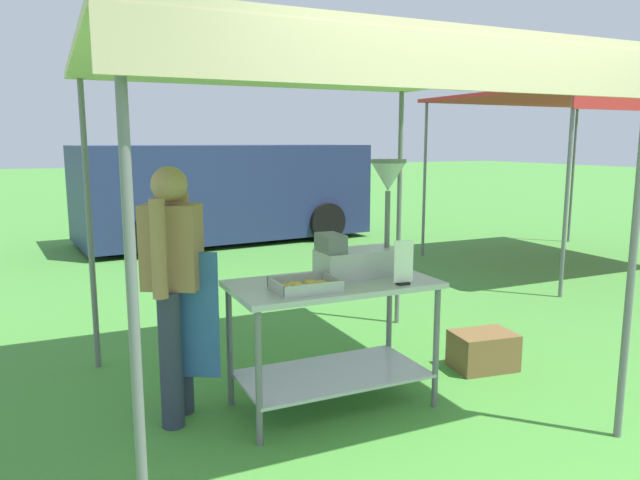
{
  "coord_description": "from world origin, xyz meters",
  "views": [
    {
      "loc": [
        -1.91,
        -2.24,
        1.75
      ],
      "look_at": [
        -0.27,
        1.33,
        1.1
      ],
      "focal_mm": 33.21,
      "sensor_mm": 36.0,
      "label": 1
    }
  ],
  "objects_px": {
    "donut_fryer": "(364,238)",
    "van_navy": "(225,191)",
    "donut_cart": "(333,317)",
    "stall_canopy": "(327,72)",
    "supply_crate": "(483,350)",
    "menu_sign": "(403,265)",
    "donut_tray": "(305,286)",
    "neighbour_tent": "(579,101)",
    "vendor": "(174,281)"
  },
  "relations": [
    {
      "from": "donut_fryer",
      "to": "menu_sign",
      "type": "relative_size",
      "value": 2.72
    },
    {
      "from": "stall_canopy",
      "to": "van_navy",
      "type": "distance_m",
      "value": 7.0
    },
    {
      "from": "menu_sign",
      "to": "supply_crate",
      "type": "height_order",
      "value": "menu_sign"
    },
    {
      "from": "stall_canopy",
      "to": "menu_sign",
      "type": "distance_m",
      "value": 1.31
    },
    {
      "from": "vendor",
      "to": "neighbour_tent",
      "type": "bearing_deg",
      "value": 22.52
    },
    {
      "from": "donut_cart",
      "to": "donut_fryer",
      "type": "height_order",
      "value": "donut_fryer"
    },
    {
      "from": "vendor",
      "to": "van_navy",
      "type": "xyz_separation_m",
      "value": [
        2.18,
        6.63,
        -0.03
      ]
    },
    {
      "from": "van_navy",
      "to": "donut_cart",
      "type": "bearing_deg",
      "value": -99.96
    },
    {
      "from": "donut_tray",
      "to": "van_navy",
      "type": "relative_size",
      "value": 0.08
    },
    {
      "from": "donut_tray",
      "to": "stall_canopy",
      "type": "bearing_deg",
      "value": 42.31
    },
    {
      "from": "donut_cart",
      "to": "supply_crate",
      "type": "bearing_deg",
      "value": 4.36
    },
    {
      "from": "stall_canopy",
      "to": "neighbour_tent",
      "type": "height_order",
      "value": "neighbour_tent"
    },
    {
      "from": "donut_fryer",
      "to": "van_navy",
      "type": "distance_m",
      "value": 6.85
    },
    {
      "from": "donut_fryer",
      "to": "menu_sign",
      "type": "xyz_separation_m",
      "value": [
        0.09,
        -0.34,
        -0.13
      ]
    },
    {
      "from": "donut_tray",
      "to": "menu_sign",
      "type": "relative_size",
      "value": 1.35
    },
    {
      "from": "menu_sign",
      "to": "vendor",
      "type": "distance_m",
      "value": 1.44
    },
    {
      "from": "supply_crate",
      "to": "donut_tray",
      "type": "bearing_deg",
      "value": -171.75
    },
    {
      "from": "donut_fryer",
      "to": "van_navy",
      "type": "xyz_separation_m",
      "value": [
        0.93,
        6.78,
        -0.23
      ]
    },
    {
      "from": "vendor",
      "to": "supply_crate",
      "type": "relative_size",
      "value": 3.16
    },
    {
      "from": "donut_cart",
      "to": "menu_sign",
      "type": "distance_m",
      "value": 0.58
    },
    {
      "from": "donut_fryer",
      "to": "van_navy",
      "type": "relative_size",
      "value": 0.15
    },
    {
      "from": "supply_crate",
      "to": "neighbour_tent",
      "type": "distance_m",
      "value": 5.11
    },
    {
      "from": "donut_cart",
      "to": "donut_tray",
      "type": "bearing_deg",
      "value": -152.56
    },
    {
      "from": "donut_cart",
      "to": "donut_fryer",
      "type": "bearing_deg",
      "value": 17.05
    },
    {
      "from": "menu_sign",
      "to": "vendor",
      "type": "relative_size",
      "value": 0.18
    },
    {
      "from": "menu_sign",
      "to": "donut_tray",
      "type": "bearing_deg",
      "value": 168.04
    },
    {
      "from": "stall_canopy",
      "to": "vendor",
      "type": "height_order",
      "value": "stall_canopy"
    },
    {
      "from": "menu_sign",
      "to": "stall_canopy",
      "type": "bearing_deg",
      "value": 136.0
    },
    {
      "from": "donut_cart",
      "to": "neighbour_tent",
      "type": "relative_size",
      "value": 0.4
    },
    {
      "from": "donut_tray",
      "to": "supply_crate",
      "type": "height_order",
      "value": "donut_tray"
    },
    {
      "from": "donut_fryer",
      "to": "supply_crate",
      "type": "relative_size",
      "value": 1.53
    },
    {
      "from": "menu_sign",
      "to": "neighbour_tent",
      "type": "distance_m",
      "value": 5.8
    },
    {
      "from": "donut_tray",
      "to": "supply_crate",
      "type": "bearing_deg",
      "value": 8.25
    },
    {
      "from": "supply_crate",
      "to": "van_navy",
      "type": "xyz_separation_m",
      "value": [
        -0.15,
        6.76,
        0.73
      ]
    },
    {
      "from": "donut_cart",
      "to": "stall_canopy",
      "type": "bearing_deg",
      "value": 90.0
    },
    {
      "from": "stall_canopy",
      "to": "neighbour_tent",
      "type": "relative_size",
      "value": 0.9
    },
    {
      "from": "stall_canopy",
      "to": "neighbour_tent",
      "type": "bearing_deg",
      "value": 27.47
    },
    {
      "from": "stall_canopy",
      "to": "donut_cart",
      "type": "xyz_separation_m",
      "value": [
        -0.0,
        -0.1,
        -1.57
      ]
    },
    {
      "from": "donut_tray",
      "to": "vendor",
      "type": "height_order",
      "value": "vendor"
    },
    {
      "from": "supply_crate",
      "to": "van_navy",
      "type": "relative_size",
      "value": 0.1
    },
    {
      "from": "van_navy",
      "to": "neighbour_tent",
      "type": "xyz_separation_m",
      "value": [
        3.93,
        -4.1,
        1.43
      ]
    },
    {
      "from": "stall_canopy",
      "to": "menu_sign",
      "type": "height_order",
      "value": "stall_canopy"
    },
    {
      "from": "donut_cart",
      "to": "supply_crate",
      "type": "height_order",
      "value": "donut_cart"
    },
    {
      "from": "donut_fryer",
      "to": "supply_crate",
      "type": "height_order",
      "value": "donut_fryer"
    },
    {
      "from": "donut_cart",
      "to": "vendor",
      "type": "distance_m",
      "value": 1.04
    },
    {
      "from": "vendor",
      "to": "supply_crate",
      "type": "bearing_deg",
      "value": -3.2
    },
    {
      "from": "donut_fryer",
      "to": "neighbour_tent",
      "type": "xyz_separation_m",
      "value": [
        4.86,
        2.68,
        1.2
      ]
    },
    {
      "from": "stall_canopy",
      "to": "van_navy",
      "type": "bearing_deg",
      "value": 79.9
    },
    {
      "from": "vendor",
      "to": "van_navy",
      "type": "bearing_deg",
      "value": 71.8
    },
    {
      "from": "donut_tray",
      "to": "vendor",
      "type": "bearing_deg",
      "value": 153.42
    }
  ]
}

